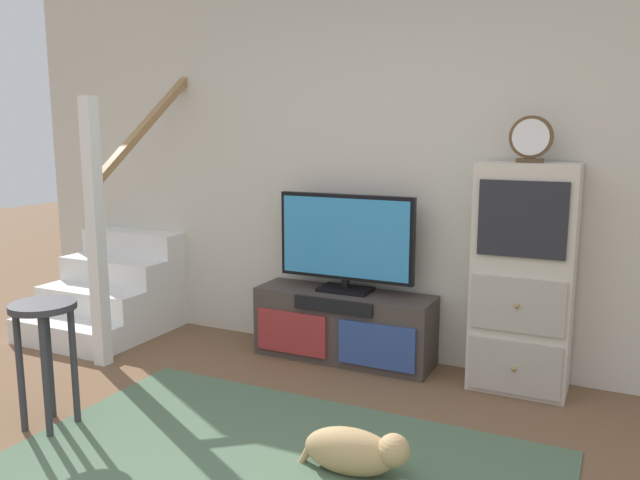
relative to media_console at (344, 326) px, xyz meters
name	(u,v)px	position (x,y,z in m)	size (l,w,h in m)	color
back_wall	(401,165)	(0.30, 0.27, 1.11)	(6.40, 0.12, 2.70)	beige
area_rug	(264,480)	(0.30, -1.59, -0.24)	(2.60, 1.80, 0.01)	#4C664C
media_console	(344,326)	(0.00, 0.00, 0.00)	(1.25, 0.38, 0.49)	#423833
television	(346,240)	(0.00, 0.02, 0.60)	(0.97, 0.22, 0.67)	black
side_cabinet	(523,279)	(1.17, 0.01, 0.45)	(0.58, 0.38, 1.40)	beige
desk_clock	(531,139)	(1.18, 0.00, 1.29)	(0.25, 0.08, 0.27)	#4C3823
staircase	(129,280)	(-1.94, 0.01, 0.13)	(1.00, 1.36, 2.20)	white
bar_stool_near	(45,335)	(-1.01, -1.62, 0.27)	(0.34, 0.34, 0.69)	#333338
dog	(356,451)	(0.65, -1.36, -0.13)	(0.54, 0.24, 0.23)	tan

